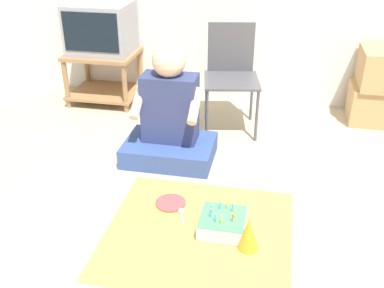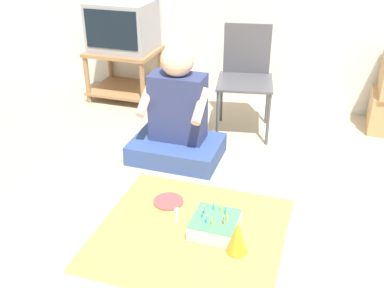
# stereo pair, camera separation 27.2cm
# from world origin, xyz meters

# --- Properties ---
(ground_plane) EXTENTS (16.00, 16.00, 0.00)m
(ground_plane) POSITION_xyz_m (0.00, 0.00, 0.00)
(ground_plane) COLOR tan
(tv_stand) EXTENTS (0.62, 0.52, 0.47)m
(tv_stand) POSITION_xyz_m (-1.49, 1.83, 0.28)
(tv_stand) COLOR #997047
(tv_stand) RESTS_ON ground_plane
(tv) EXTENTS (0.55, 0.45, 0.43)m
(tv) POSITION_xyz_m (-1.49, 1.84, 0.68)
(tv) COLOR #99999E
(tv) RESTS_ON tv_stand
(folding_chair) EXTENTS (0.49, 0.50, 0.83)m
(folding_chair) POSITION_xyz_m (-0.28, 1.51, 0.48)
(folding_chair) COLOR #4C4C51
(folding_chair) RESTS_ON ground_plane
(cardboard_box_stack) EXTENTS (0.51, 0.42, 0.62)m
(cardboard_box_stack) POSITION_xyz_m (0.95, 1.84, 0.31)
(cardboard_box_stack) COLOR tan
(cardboard_box_stack) RESTS_ON ground_plane
(person_seated) EXTENTS (0.63, 0.46, 0.91)m
(person_seated) POSITION_xyz_m (-0.63, 0.88, 0.30)
(person_seated) COLOR #334C8C
(person_seated) RESTS_ON ground_plane
(party_cloth) EXTENTS (1.03, 0.99, 0.01)m
(party_cloth) POSITION_xyz_m (-0.27, 0.07, 0.00)
(party_cloth) COLOR #EFA84C
(party_cloth) RESTS_ON ground_plane
(birthday_cake) EXTENTS (0.26, 0.26, 0.15)m
(birthday_cake) POSITION_xyz_m (-0.14, 0.12, 0.05)
(birthday_cake) COLOR silver
(birthday_cake) RESTS_ON party_cloth
(party_hat_blue) EXTENTS (0.11, 0.11, 0.19)m
(party_hat_blue) POSITION_xyz_m (0.01, 0.00, 0.10)
(party_hat_blue) COLOR gold
(party_hat_blue) RESTS_ON party_cloth
(paper_plate) EXTENTS (0.19, 0.19, 0.01)m
(paper_plate) POSITION_xyz_m (-0.49, 0.31, 0.01)
(paper_plate) COLOR #D84C4C
(paper_plate) RESTS_ON party_cloth
(plastic_spoon_near) EXTENTS (0.06, 0.14, 0.01)m
(plastic_spoon_near) POSITION_xyz_m (-0.40, 0.22, 0.01)
(plastic_spoon_near) COLOR white
(plastic_spoon_near) RESTS_ON party_cloth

